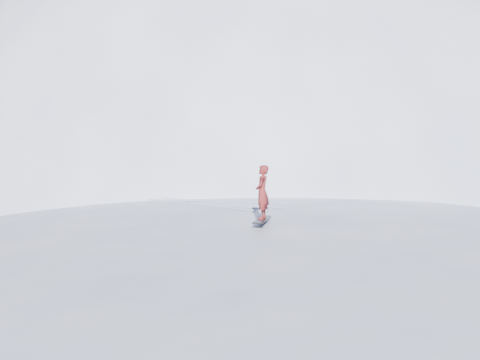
# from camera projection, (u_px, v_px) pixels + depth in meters

# --- Properties ---
(ground) EXTENTS (400.00, 400.00, 0.00)m
(ground) POSITION_uv_depth(u_px,v_px,m) (294.00, 285.00, 15.23)
(ground) COLOR white
(ground) RESTS_ON ground
(near_ridge) EXTENTS (36.00, 28.00, 4.80)m
(near_ridge) POSITION_uv_depth(u_px,v_px,m) (256.00, 264.00, 18.18)
(near_ridge) COLOR white
(near_ridge) RESTS_ON ground
(summit_peak) EXTENTS (60.00, 56.00, 56.00)m
(summit_peak) POSITION_uv_depth(u_px,v_px,m) (262.00, 196.00, 49.24)
(summit_peak) COLOR white
(summit_peak) RESTS_ON ground
(peak_shoulder) EXTENTS (28.00, 24.00, 18.00)m
(peak_shoulder) POSITION_uv_depth(u_px,v_px,m) (200.00, 209.00, 37.02)
(peak_shoulder) COLOR white
(peak_shoulder) RESTS_ON ground
(wind_bumps) EXTENTS (16.00, 14.40, 1.00)m
(wind_bumps) POSITION_uv_depth(u_px,v_px,m) (240.00, 275.00, 16.52)
(wind_bumps) COLOR white
(wind_bumps) RESTS_ON ground
(snowboard) EXTENTS (1.46, 1.25, 0.03)m
(snowboard) POSITION_uv_depth(u_px,v_px,m) (262.00, 219.00, 13.32)
(snowboard) COLOR black
(snowboard) RESTS_ON near_ridge
(snowboarder) EXTENTS (0.67, 0.64, 1.54)m
(snowboarder) POSITION_uv_depth(u_px,v_px,m) (262.00, 192.00, 13.28)
(snowboarder) COLOR maroon
(snowboarder) RESTS_ON snowboard
(board_tracks) EXTENTS (2.26, 5.95, 0.04)m
(board_tracks) POSITION_uv_depth(u_px,v_px,m) (208.00, 203.00, 17.96)
(board_tracks) COLOR silver
(board_tracks) RESTS_ON ground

